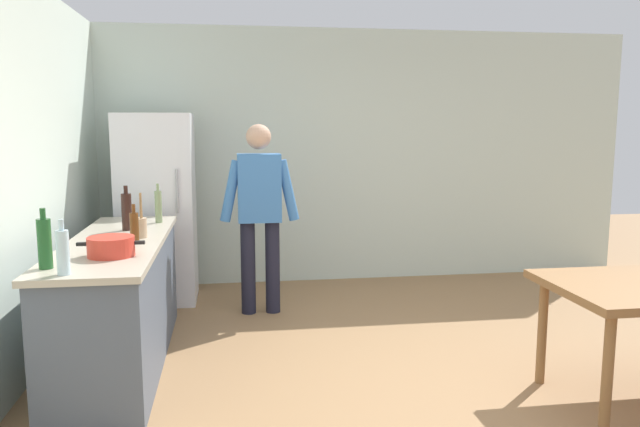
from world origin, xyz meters
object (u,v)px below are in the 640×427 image
bottle_wine_dark (127,211)px  bottle_water_clear (63,252)px  bottle_vinegar_tall (158,206)px  bottle_wine_green (45,243)px  cooking_pot (111,246)px  utensil_jar (139,227)px  refrigerator (157,209)px  person (260,206)px  bottle_beer_brown (134,226)px

bottle_wine_dark → bottle_water_clear: bearing=-94.4°
bottle_vinegar_tall → bottle_wine_green: bearing=-105.7°
cooking_pot → utensil_jar: (0.08, 0.61, 0.02)m
utensil_jar → bottle_vinegar_tall: bearing=84.8°
bottle_wine_dark → utensil_jar: bearing=-67.9°
refrigerator → utensil_jar: 1.54m
cooking_pot → utensil_jar: 0.61m
person → bottle_beer_brown: (-0.91, -1.13, 0.03)m
bottle_vinegar_tall → bottle_wine_dark: bearing=-120.4°
bottle_beer_brown → bottle_wine_green: size_ratio=0.76×
bottle_vinegar_tall → bottle_wine_dark: 0.39m
refrigerator → bottle_wine_green: size_ratio=5.29×
cooking_pot → bottle_water_clear: 0.48m
bottle_beer_brown → bottle_water_clear: 0.93m
utensil_jar → bottle_wine_green: size_ratio=0.94×
utensil_jar → bottle_wine_green: bottle_wine_green is taller
utensil_jar → bottle_water_clear: (-0.24, -1.05, 0.05)m
bottle_wine_green → bottle_wine_dark: 1.25m
bottle_water_clear → bottle_wine_green: bearing=130.3°
refrigerator → cooking_pot: bearing=-90.8°
person → utensil_jar: size_ratio=5.31×
refrigerator → cooking_pot: 2.15m
bottle_wine_dark → cooking_pot: bearing=-86.7°
refrigerator → bottle_wine_dark: bearing=-94.0°
refrigerator → bottle_vinegar_tall: bearing=-82.7°
bottle_water_clear → bottle_wine_dark: (0.11, 1.38, 0.02)m
bottle_wine_green → bottle_vinegar_tall: bearing=74.3°
person → bottle_water_clear: 2.34m
utensil_jar → bottle_water_clear: 1.08m
bottle_vinegar_tall → bottle_wine_dark: bottle_wine_dark is taller
person → cooking_pot: bearing=-121.5°
utensil_jar → bottle_wine_dark: size_ratio=0.94×
refrigerator → bottle_vinegar_tall: refrigerator is taller
utensil_jar → bottle_vinegar_tall: 0.67m
person → bottle_wine_dark: (-1.03, -0.65, 0.07)m
refrigerator → utensil_jar: size_ratio=5.62×
cooking_pot → bottle_water_clear: bearing=-110.1°
bottle_wine_green → bottle_water_clear: bearing=-49.7°
cooking_pot → bottle_wine_green: bottle_wine_green is taller
cooking_pot → bottle_beer_brown: 0.47m
refrigerator → bottle_water_clear: 2.60m
bottle_wine_green → cooking_pot: bearing=43.4°
bottle_wine_green → bottle_vinegar_tall: size_ratio=1.06×
person → bottle_vinegar_tall: 0.90m
cooking_pot → utensil_jar: utensil_jar is taller
bottle_beer_brown → bottle_wine_dark: bearing=104.6°
refrigerator → bottle_wine_dark: refrigerator is taller
refrigerator → bottle_vinegar_tall: 0.89m
refrigerator → person: refrigerator is taller
person → utensil_jar: 1.33m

